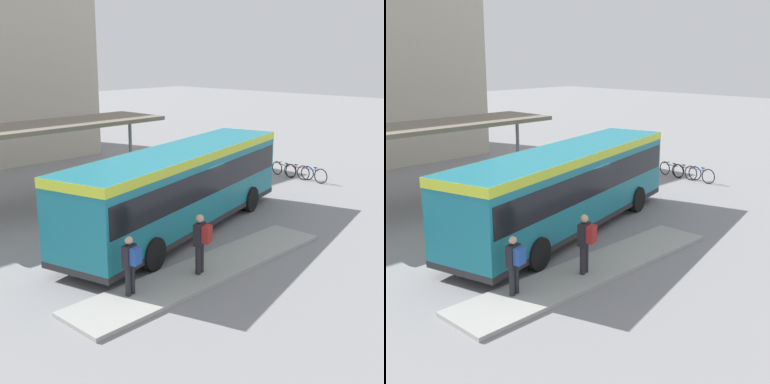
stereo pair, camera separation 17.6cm
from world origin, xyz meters
TOP-DOWN VIEW (x-y plane):
  - ground_plane at (0.00, 0.00)m, footprint 120.00×120.00m
  - curb_island at (-2.14, -3.22)m, footprint 9.53×1.80m
  - city_bus at (0.01, 0.00)m, footprint 11.70×5.02m
  - pedestrian_waiting at (-2.57, -3.35)m, footprint 0.49×0.54m
  - pedestrian_companion at (-4.89, -2.98)m, footprint 0.44×0.48m
  - bicycle_blue at (9.94, 0.57)m, footprint 0.48×1.80m
  - bicycle_red at (10.11, 1.44)m, footprint 0.48×1.68m
  - bicycle_black at (10.04, 2.32)m, footprint 0.48×1.68m
  - station_shelter at (-1.42, 6.69)m, footprint 11.05×3.14m
  - potted_planter_near_shelter at (-0.83, 3.98)m, footprint 1.01×1.01m

SIDE VIEW (x-z plane):
  - ground_plane at x=0.00m, z-range 0.00..0.00m
  - curb_island at x=-2.14m, z-range 0.00..0.12m
  - bicycle_red at x=10.11m, z-range 0.00..0.73m
  - bicycle_black at x=10.04m, z-range 0.00..0.73m
  - bicycle_blue at x=9.94m, z-range 0.00..0.78m
  - potted_planter_near_shelter at x=-0.83m, z-range 0.02..1.48m
  - pedestrian_companion at x=-4.89m, z-range 0.24..1.87m
  - pedestrian_waiting at x=-2.57m, z-range 0.25..2.03m
  - city_bus at x=0.01m, z-range 0.26..3.28m
  - station_shelter at x=-1.42m, z-range 1.59..5.03m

